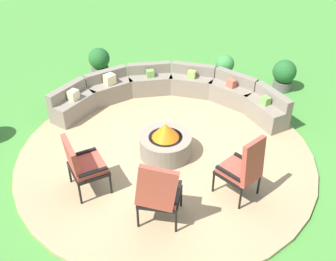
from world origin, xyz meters
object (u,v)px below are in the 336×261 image
(potted_plant_1, at_px, (100,62))
(curved_stone_bench, at_px, (170,92))
(potted_plant_3, at_px, (224,69))
(lounge_chair_front_left, at_px, (82,164))
(lounge_chair_back_left, at_px, (243,168))
(fire_pit, at_px, (166,143))
(lounge_chair_front_right, at_px, (159,193))
(potted_plant_4, at_px, (284,74))

(potted_plant_1, bearing_deg, curved_stone_bench, -24.24)
(curved_stone_bench, xyz_separation_m, potted_plant_3, (1.04, 1.30, 0.04))
(potted_plant_3, bearing_deg, lounge_chair_front_left, -112.92)
(curved_stone_bench, distance_m, potted_plant_1, 2.10)
(lounge_chair_back_left, bearing_deg, fire_pit, 94.22)
(lounge_chair_back_left, distance_m, potted_plant_1, 4.99)
(curved_stone_bench, distance_m, lounge_chair_front_left, 3.05)
(lounge_chair_front_right, xyz_separation_m, potted_plant_4, (1.83, 4.63, -0.25))
(lounge_chair_back_left, relative_size, potted_plant_1, 1.48)
(curved_stone_bench, xyz_separation_m, lounge_chair_front_left, (-0.76, -2.94, 0.27))
(fire_pit, distance_m, potted_plant_4, 3.69)
(lounge_chair_front_left, height_order, lounge_chair_back_left, lounge_chair_back_left)
(fire_pit, height_order, lounge_chair_front_right, lounge_chair_front_right)
(lounge_chair_front_left, xyz_separation_m, potted_plant_1, (-1.16, 3.81, -0.17))
(potted_plant_3, bearing_deg, fire_pit, -103.30)
(lounge_chair_front_left, height_order, potted_plant_3, lounge_chair_front_left)
(lounge_chair_front_right, distance_m, potted_plant_3, 4.68)
(lounge_chair_front_left, relative_size, potted_plant_4, 1.40)
(lounge_chair_back_left, bearing_deg, potted_plant_3, 43.26)
(potted_plant_4, bearing_deg, lounge_chair_back_left, -100.05)
(lounge_chair_back_left, bearing_deg, curved_stone_bench, 67.35)
(curved_stone_bench, relative_size, lounge_chair_front_right, 4.02)
(lounge_chair_front_right, distance_m, lounge_chair_back_left, 1.41)
(lounge_chair_back_left, relative_size, potted_plant_4, 1.59)
(lounge_chair_front_left, height_order, potted_plant_1, lounge_chair_front_left)
(lounge_chair_back_left, xyz_separation_m, potted_plant_1, (-3.65, 3.40, -0.21))
(lounge_chair_front_right, bearing_deg, potted_plant_4, 65.32)
(fire_pit, xyz_separation_m, lounge_chair_front_right, (0.27, -1.59, 0.33))
(potted_plant_1, bearing_deg, potted_plant_3, 8.45)
(lounge_chair_front_left, bearing_deg, lounge_chair_back_left, 59.03)
(potted_plant_3, relative_size, potted_plant_4, 0.98)
(lounge_chair_front_left, distance_m, potted_plant_1, 3.98)
(lounge_chair_front_left, bearing_deg, potted_plant_3, 116.77)
(potted_plant_1, bearing_deg, lounge_chair_front_left, -73.07)
(curved_stone_bench, relative_size, lounge_chair_back_left, 4.07)
(potted_plant_1, xyz_separation_m, potted_plant_4, (4.32, 0.42, -0.03))
(lounge_chair_back_left, bearing_deg, lounge_chair_front_right, 158.33)
(potted_plant_1, bearing_deg, lounge_chair_back_left, -42.98)
(curved_stone_bench, xyz_separation_m, lounge_chair_front_right, (0.58, -3.35, 0.31))
(curved_stone_bench, relative_size, potted_plant_4, 6.48)
(fire_pit, xyz_separation_m, potted_plant_1, (-2.23, 2.62, 0.12))
(curved_stone_bench, xyz_separation_m, potted_plant_4, (2.41, 1.28, 0.07))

